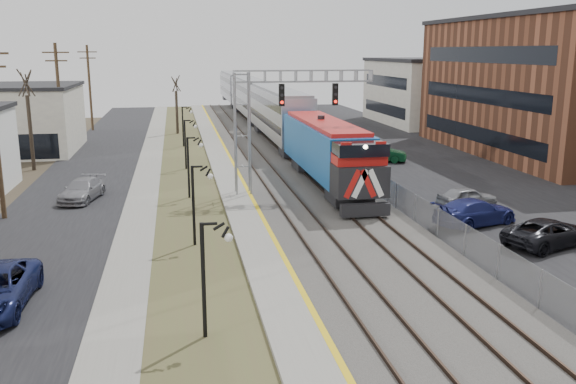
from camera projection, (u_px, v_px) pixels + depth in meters
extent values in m
cube|color=black|center=(84.00, 180.00, 44.81)|extent=(7.00, 120.00, 0.04)
cube|color=gray|center=(147.00, 178.00, 45.60)|extent=(2.00, 120.00, 0.08)
cube|color=#4E542C|center=(187.00, 177.00, 46.13)|extent=(4.00, 120.00, 0.06)
cube|color=gray|center=(227.00, 174.00, 46.64)|extent=(2.00, 120.00, 0.24)
cube|color=#595651|center=(291.00, 172.00, 47.53)|extent=(8.00, 120.00, 0.20)
cube|color=black|center=(435.00, 168.00, 49.67)|extent=(16.00, 120.00, 0.04)
cube|color=gold|center=(238.00, 172.00, 46.77)|extent=(0.24, 120.00, 0.01)
cube|color=#2D2119|center=(256.00, 171.00, 47.00)|extent=(0.08, 120.00, 0.15)
cube|color=#2D2119|center=(275.00, 170.00, 47.27)|extent=(0.08, 120.00, 0.15)
cube|color=#2D2119|center=(300.00, 169.00, 47.62)|extent=(0.08, 120.00, 0.15)
cube|color=#2D2119|center=(319.00, 169.00, 47.89)|extent=(0.08, 120.00, 0.15)
cube|color=#13549C|center=(327.00, 153.00, 41.82)|extent=(3.00, 17.00, 4.25)
cube|color=black|center=(365.00, 210.00, 33.89)|extent=(2.80, 0.50, 0.70)
cube|color=#989BA2|center=(278.00, 115.00, 61.14)|extent=(3.00, 22.00, 5.33)
cube|color=#989BA2|center=(251.00, 98.00, 82.98)|extent=(3.00, 22.00, 5.33)
cube|color=#989BA2|center=(234.00, 88.00, 104.82)|extent=(3.00, 22.00, 5.33)
cube|color=gray|center=(242.00, 136.00, 39.15)|extent=(1.00, 1.00, 8.00)
cube|color=gray|center=(303.00, 76.00, 39.00)|extent=(9.00, 0.80, 0.80)
cube|color=black|center=(282.00, 95.00, 38.57)|extent=(0.35, 0.25, 1.40)
cube|color=black|center=(335.00, 94.00, 39.19)|extent=(0.35, 0.25, 1.40)
cylinder|color=black|center=(204.00, 282.00, 19.82)|extent=(0.14, 0.14, 4.00)
cylinder|color=black|center=(193.00, 206.00, 29.40)|extent=(0.14, 0.14, 4.00)
cylinder|color=black|center=(188.00, 168.00, 38.98)|extent=(0.14, 0.14, 4.00)
cylinder|color=black|center=(185.00, 145.00, 48.56)|extent=(0.14, 0.14, 4.00)
cylinder|color=black|center=(183.00, 127.00, 60.05)|extent=(0.14, 0.14, 4.00)
cylinder|color=#4C3823|center=(60.00, 102.00, 52.73)|extent=(0.28, 0.28, 10.00)
cylinder|color=#4C3823|center=(90.00, 88.00, 71.88)|extent=(0.28, 0.28, 10.00)
cube|color=gray|center=(343.00, 161.00, 48.11)|extent=(0.04, 120.00, 1.60)
cube|color=brown|center=(560.00, 88.00, 55.58)|extent=(16.00, 26.00, 12.00)
cube|color=beige|center=(443.00, 92.00, 79.98)|extent=(16.00, 18.00, 8.00)
cylinder|color=#382D23|center=(31.00, 133.00, 48.13)|extent=(0.30, 0.30, 5.95)
cylinder|color=#382D23|center=(177.00, 113.00, 69.44)|extent=(0.30, 0.30, 4.90)
imported|color=black|center=(549.00, 233.00, 29.62)|extent=(5.34, 3.74, 1.35)
imported|color=navy|center=(475.00, 213.00, 33.21)|extent=(5.40, 3.53, 1.46)
imported|color=gray|center=(467.00, 198.00, 36.92)|extent=(3.96, 2.18, 1.28)
imported|color=#0B3A1C|center=(381.00, 154.00, 52.23)|extent=(4.54, 3.14, 1.42)
imported|color=gray|center=(82.00, 190.00, 38.73)|extent=(2.87, 4.91, 1.34)
imported|color=#9C2D0C|center=(359.00, 141.00, 59.45)|extent=(5.53, 3.88, 1.40)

